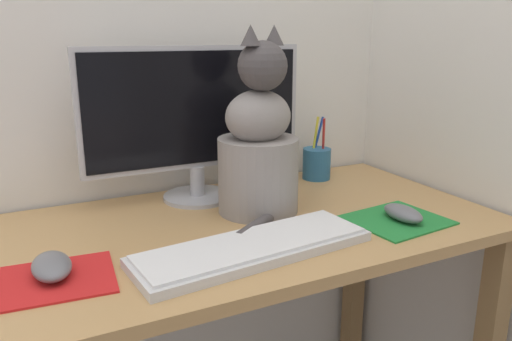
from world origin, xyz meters
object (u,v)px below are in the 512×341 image
object	(u,v)px
computer_mouse_right	(403,213)
monitor	(195,117)
pen_cup	(317,163)
computer_mouse_left	(52,266)
cat	(259,146)
keyboard	(253,247)

from	to	relation	value
computer_mouse_right	monitor	bearing A→B (deg)	134.63
computer_mouse_right	pen_cup	bearing A→B (deg)	87.30
computer_mouse_left	cat	distance (m)	0.49
pen_cup	cat	bearing A→B (deg)	-147.75
cat	pen_cup	xyz separation A→B (m)	(0.27, 0.17, -0.11)
computer_mouse_left	cat	size ratio (longest dim) A/B	0.27
keyboard	cat	bearing A→B (deg)	55.16
computer_mouse_left	computer_mouse_right	bearing A→B (deg)	-5.35
cat	pen_cup	size ratio (longest dim) A/B	2.38
monitor	computer_mouse_right	bearing A→B (deg)	-45.37
keyboard	pen_cup	world-z (taller)	pen_cup
pen_cup	computer_mouse_right	bearing A→B (deg)	-92.70
keyboard	computer_mouse_right	size ratio (longest dim) A/B	4.51
monitor	keyboard	xyz separation A→B (m)	(-0.02, -0.35, -0.19)
monitor	cat	xyz separation A→B (m)	(0.09, -0.15, -0.05)
monitor	keyboard	bearing A→B (deg)	-93.04
computer_mouse_right	cat	size ratio (longest dim) A/B	0.25
pen_cup	computer_mouse_left	bearing A→B (deg)	-157.38
cat	computer_mouse_right	bearing A→B (deg)	-53.43
pen_cup	monitor	bearing A→B (deg)	-176.94
keyboard	monitor	bearing A→B (deg)	81.48
keyboard	cat	world-z (taller)	cat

